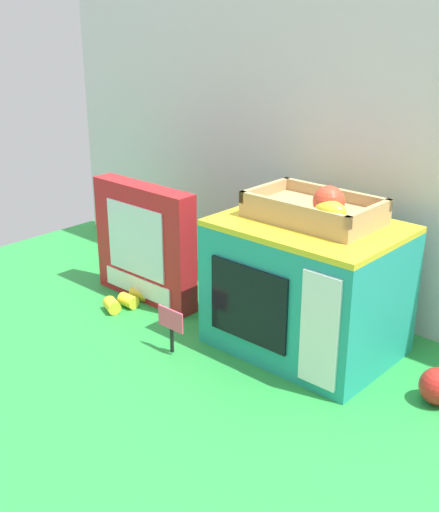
# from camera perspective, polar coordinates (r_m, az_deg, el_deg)

# --- Properties ---
(ground_plane) EXTENTS (1.70, 1.70, 0.00)m
(ground_plane) POSITION_cam_1_polar(r_m,az_deg,el_deg) (1.51, 0.75, -6.05)
(ground_plane) COLOR green
(ground_plane) RESTS_ON ground
(display_back_panel) EXTENTS (1.61, 0.03, 0.79)m
(display_back_panel) POSITION_cam_1_polar(r_m,az_deg,el_deg) (1.57, 7.25, 10.19)
(display_back_panel) COLOR silver
(display_back_panel) RESTS_ON ground
(toy_microwave) EXTENTS (0.37, 0.28, 0.28)m
(toy_microwave) POSITION_cam_1_polar(r_m,az_deg,el_deg) (1.37, 7.59, -2.69)
(toy_microwave) COLOR teal
(toy_microwave) RESTS_ON ground
(food_groups_crate) EXTENTS (0.26, 0.16, 0.09)m
(food_groups_crate) POSITION_cam_1_polar(r_m,az_deg,el_deg) (1.32, 8.43, 3.96)
(food_groups_crate) COLOR tan
(food_groups_crate) RESTS_ON toy_microwave
(cookie_set_box) EXTENTS (0.30, 0.06, 0.29)m
(cookie_set_box) POSITION_cam_1_polar(r_m,az_deg,el_deg) (1.60, -6.55, 1.10)
(cookie_set_box) COLOR red
(cookie_set_box) RESTS_ON ground
(price_sign) EXTENTS (0.07, 0.01, 0.10)m
(price_sign) POSITION_cam_1_polar(r_m,az_deg,el_deg) (1.37, -4.25, -5.89)
(price_sign) COLOR black
(price_sign) RESTS_ON ground
(loose_toy_banana) EXTENTS (0.06, 0.13, 0.03)m
(loose_toy_banana) POSITION_cam_1_polar(r_m,az_deg,el_deg) (1.61, -8.06, -3.81)
(loose_toy_banana) COLOR yellow
(loose_toy_banana) RESTS_ON ground
(loose_toy_apple) EXTENTS (0.07, 0.07, 0.07)m
(loose_toy_apple) POSITION_cam_1_polar(r_m,az_deg,el_deg) (1.28, 18.46, -10.69)
(loose_toy_apple) COLOR red
(loose_toy_apple) RESTS_ON ground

